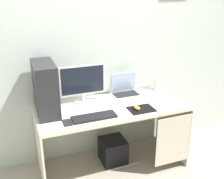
% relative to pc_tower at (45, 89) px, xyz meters
% --- Properties ---
extents(ground_plane, '(8.00, 8.00, 0.00)m').
position_rel_pc_tower_xyz_m(ground_plane, '(0.64, -0.08, -0.98)').
color(ground_plane, '#9E9384').
extents(wall_back, '(4.00, 0.05, 2.60)m').
position_rel_pc_tower_xyz_m(wall_back, '(0.65, 0.30, 0.32)').
color(wall_back, beige).
rests_on(wall_back, ground_plane).
extents(desk, '(1.55, 0.68, 0.73)m').
position_rel_pc_tower_xyz_m(desk, '(0.66, -0.09, -0.39)').
color(desk, beige).
rests_on(desk, ground_plane).
extents(pc_tower, '(0.20, 0.44, 0.50)m').
position_rel_pc_tower_xyz_m(pc_tower, '(0.00, 0.00, 0.00)').
color(pc_tower, '#232326').
rests_on(pc_tower, desk).
extents(monitor, '(0.48, 0.19, 0.41)m').
position_rel_pc_tower_xyz_m(monitor, '(0.39, 0.12, -0.04)').
color(monitor, silver).
rests_on(monitor, desk).
extents(laptop, '(0.32, 0.25, 0.25)m').
position_rel_pc_tower_xyz_m(laptop, '(0.89, 0.15, -0.20)').
color(laptop, silver).
rests_on(laptop, desk).
extents(speaker, '(0.10, 0.10, 0.17)m').
position_rel_pc_tower_xyz_m(speaker, '(1.32, 0.17, -0.17)').
color(speaker, white).
rests_on(speaker, desk).
extents(keyboard, '(0.42, 0.14, 0.02)m').
position_rel_pc_tower_xyz_m(keyboard, '(0.39, -0.28, -0.24)').
color(keyboard, black).
rests_on(keyboard, desk).
extents(mousepad, '(0.26, 0.20, 0.00)m').
position_rel_pc_tower_xyz_m(mousepad, '(0.89, -0.27, -0.25)').
color(mousepad, black).
rests_on(mousepad, desk).
extents(mouse_left, '(0.06, 0.10, 0.03)m').
position_rel_pc_tower_xyz_m(mouse_left, '(0.84, -0.26, -0.23)').
color(mouse_left, orange).
rests_on(mouse_left, mousepad).
extents(cell_phone, '(0.07, 0.13, 0.01)m').
position_rel_pc_tower_xyz_m(cell_phone, '(0.13, -0.29, -0.25)').
color(cell_phone, '#232326').
rests_on(cell_phone, desk).
extents(subwoofer, '(0.28, 0.28, 0.28)m').
position_rel_pc_tower_xyz_m(subwoofer, '(0.68, -0.02, -0.84)').
color(subwoofer, black).
rests_on(subwoofer, ground_plane).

